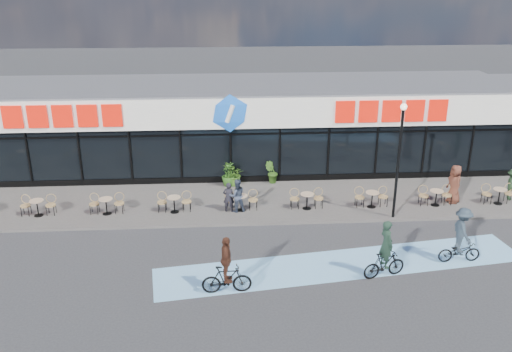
# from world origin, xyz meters

# --- Properties ---
(ground) EXTENTS (120.00, 120.00, 0.00)m
(ground) POSITION_xyz_m (0.00, 0.00, 0.00)
(ground) COLOR #28282B
(ground) RESTS_ON ground
(sidewalk) EXTENTS (44.00, 5.00, 0.10)m
(sidewalk) POSITION_xyz_m (0.00, 4.50, 0.05)
(sidewalk) COLOR #4E4845
(sidewalk) RESTS_ON ground
(bike_lane) EXTENTS (14.17, 4.13, 0.01)m
(bike_lane) POSITION_xyz_m (4.00, -1.50, 0.01)
(bike_lane) COLOR #6EA7D1
(bike_lane) RESTS_ON ground
(building) EXTENTS (30.60, 6.57, 4.75)m
(building) POSITION_xyz_m (-0.00, 9.93, 2.34)
(building) COLOR black
(building) RESTS_ON ground
(lamp_post) EXTENTS (0.28, 0.28, 5.12)m
(lamp_post) POSITION_xyz_m (7.08, 2.30, 3.14)
(lamp_post) COLOR black
(lamp_post) RESTS_ON sidewalk
(bistro_set_1) EXTENTS (1.54, 0.62, 0.90)m
(bistro_set_1) POSITION_xyz_m (-8.64, 3.51, 0.56)
(bistro_set_1) COLOR tan
(bistro_set_1) RESTS_ON sidewalk
(bistro_set_2) EXTENTS (1.54, 0.62, 0.90)m
(bistro_set_2) POSITION_xyz_m (-5.63, 3.51, 0.56)
(bistro_set_2) COLOR tan
(bistro_set_2) RESTS_ON sidewalk
(bistro_set_3) EXTENTS (1.54, 0.62, 0.90)m
(bistro_set_3) POSITION_xyz_m (-2.62, 3.51, 0.56)
(bistro_set_3) COLOR tan
(bistro_set_3) RESTS_ON sidewalk
(bistro_set_4) EXTENTS (1.54, 0.62, 0.90)m
(bistro_set_4) POSITION_xyz_m (0.39, 3.51, 0.56)
(bistro_set_4) COLOR tan
(bistro_set_4) RESTS_ON sidewalk
(bistro_set_5) EXTENTS (1.54, 0.62, 0.90)m
(bistro_set_5) POSITION_xyz_m (3.40, 3.51, 0.56)
(bistro_set_5) COLOR tan
(bistro_set_5) RESTS_ON sidewalk
(bistro_set_6) EXTENTS (1.54, 0.62, 0.90)m
(bistro_set_6) POSITION_xyz_m (6.41, 3.51, 0.56)
(bistro_set_6) COLOR tan
(bistro_set_6) RESTS_ON sidewalk
(bistro_set_7) EXTENTS (1.54, 0.62, 0.90)m
(bistro_set_7) POSITION_xyz_m (9.41, 3.51, 0.56)
(bistro_set_7) COLOR tan
(bistro_set_7) RESTS_ON sidewalk
(bistro_set_8) EXTENTS (1.54, 0.62, 0.90)m
(bistro_set_8) POSITION_xyz_m (12.42, 3.51, 0.56)
(bistro_set_8) COLOR tan
(bistro_set_8) RESTS_ON sidewalk
(potted_plant_left) EXTENTS (0.73, 0.73, 1.22)m
(potted_plant_left) POSITION_xyz_m (-0.13, 6.51, 0.71)
(potted_plant_left) COLOR #224714
(potted_plant_left) RESTS_ON sidewalk
(potted_plant_mid) EXTENTS (1.25, 1.32, 1.16)m
(potted_plant_mid) POSITION_xyz_m (0.14, 6.49, 0.68)
(potted_plant_mid) COLOR #355C1A
(potted_plant_mid) RESTS_ON sidewalk
(potted_plant_right) EXTENTS (0.64, 0.53, 1.13)m
(potted_plant_right) POSITION_xyz_m (2.07, 6.74, 0.67)
(potted_plant_right) COLOR #2C5016
(potted_plant_right) RESTS_ON sidewalk
(patron_left) EXTENTS (0.53, 0.37, 1.40)m
(patron_left) POSITION_xyz_m (-0.17, 3.34, 0.80)
(patron_left) COLOR black
(patron_left) RESTS_ON sidewalk
(patron_right) EXTENTS (0.86, 0.73, 1.55)m
(patron_right) POSITION_xyz_m (0.20, 3.33, 0.87)
(patron_right) COLOR #2F384A
(patron_right) RESTS_ON sidewalk
(pedestrian_a) EXTENTS (0.67, 0.95, 1.84)m
(pedestrian_a) POSITION_xyz_m (10.35, 3.72, 1.02)
(pedestrian_a) COLOR #4E281C
(pedestrian_a) RESTS_ON sidewalk
(pedestrian_b) EXTENTS (0.89, 1.13, 1.53)m
(pedestrian_b) POSITION_xyz_m (13.22, 3.90, 0.86)
(pedestrian_b) COLOR black
(pedestrian_b) RESTS_ON sidewalk
(cyclist_a) EXTENTS (1.70, 0.88, 2.22)m
(cyclist_a) POSITION_xyz_m (5.29, -2.44, 0.82)
(cyclist_a) COLOR black
(cyclist_a) RESTS_ON ground
(cyclist_b) EXTENTS (1.61, 1.14, 2.20)m
(cyclist_b) POSITION_xyz_m (8.42, -1.53, 0.99)
(cyclist_b) COLOR black
(cyclist_b) RESTS_ON ground
(cyclist_c) EXTENTS (1.72, 0.98, 2.11)m
(cyclist_c) POSITION_xyz_m (-0.34, -3.10, 0.85)
(cyclist_c) COLOR black
(cyclist_c) RESTS_ON ground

